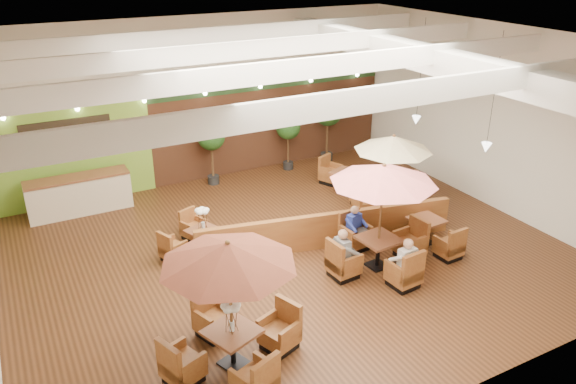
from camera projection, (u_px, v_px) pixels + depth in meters
room at (273, 108)px, 14.57m from camera, size 14.04×14.00×5.52m
service_counter at (79, 195)px, 16.94m from camera, size 3.00×0.75×1.18m
booth_divider at (328, 230)px, 15.05m from camera, size 7.04×1.64×0.99m
table_0 at (230, 283)px, 10.25m from camera, size 2.88×2.88×2.77m
table_1 at (382, 198)px, 13.55m from camera, size 2.79×2.79×2.82m
table_2 at (392, 160)px, 16.50m from camera, size 2.51×2.51×2.50m
table_3 at (196, 239)px, 14.70m from camera, size 1.70×2.42×1.45m
table_4 at (425, 231)px, 15.31m from camera, size 0.87×2.48×0.92m
table_5 at (346, 183)px, 18.35m from camera, size 1.13×2.74×0.96m
topiary_0 at (211, 139)px, 18.57m from camera, size 0.93×0.93×2.16m
topiary_1 at (288, 129)px, 19.86m from camera, size 0.87×0.87×2.01m
topiary_2 at (328, 114)px, 20.42m from camera, size 1.06×1.06×2.47m
diner_0 at (405, 258)px, 13.17m from camera, size 0.43×0.35×0.85m
diner_1 at (355, 223)px, 14.85m from camera, size 0.42×0.37×0.78m
diner_2 at (344, 249)px, 13.56m from camera, size 0.33×0.42×0.86m
diner_3 at (409, 202)px, 16.16m from camera, size 0.36×0.30×0.72m
diner_4 at (413, 184)px, 17.28m from camera, size 0.33×0.40×0.76m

